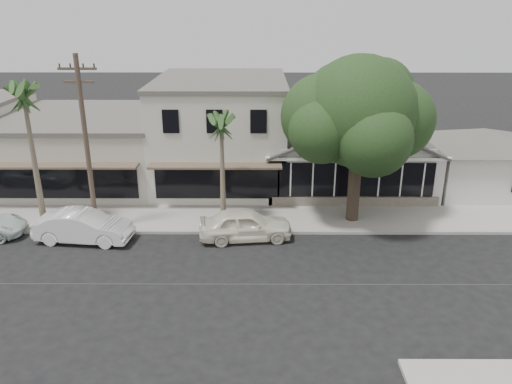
{
  "coord_description": "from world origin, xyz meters",
  "views": [
    {
      "loc": [
        -0.64,
        -18.32,
        11.09
      ],
      "look_at": [
        -0.73,
        6.0,
        1.91
      ],
      "focal_mm": 35.0,
      "sensor_mm": 36.0,
      "label": 1
    }
  ],
  "objects_px": {
    "utility_pole": "(86,142)",
    "car_1": "(84,227)",
    "shade_tree": "(357,114)",
    "car_0": "(246,225)"
  },
  "relations": [
    {
      "from": "car_0",
      "to": "shade_tree",
      "type": "relative_size",
      "value": 0.52
    },
    {
      "from": "utility_pole",
      "to": "car_1",
      "type": "bearing_deg",
      "value": -103.63
    },
    {
      "from": "utility_pole",
      "to": "car_0",
      "type": "xyz_separation_m",
      "value": [
        7.75,
        -0.82,
        -4.0
      ]
    },
    {
      "from": "car_1",
      "to": "shade_tree",
      "type": "xyz_separation_m",
      "value": [
        13.68,
        2.71,
        5.07
      ]
    },
    {
      "from": "car_1",
      "to": "shade_tree",
      "type": "height_order",
      "value": "shade_tree"
    },
    {
      "from": "utility_pole",
      "to": "shade_tree",
      "type": "bearing_deg",
      "value": 6.91
    },
    {
      "from": "utility_pole",
      "to": "shade_tree",
      "type": "distance_m",
      "value": 13.55
    },
    {
      "from": "shade_tree",
      "to": "car_1",
      "type": "bearing_deg",
      "value": -168.78
    },
    {
      "from": "car_1",
      "to": "utility_pole",
      "type": "bearing_deg",
      "value": -7.52
    },
    {
      "from": "utility_pole",
      "to": "car_0",
      "type": "height_order",
      "value": "utility_pole"
    }
  ]
}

